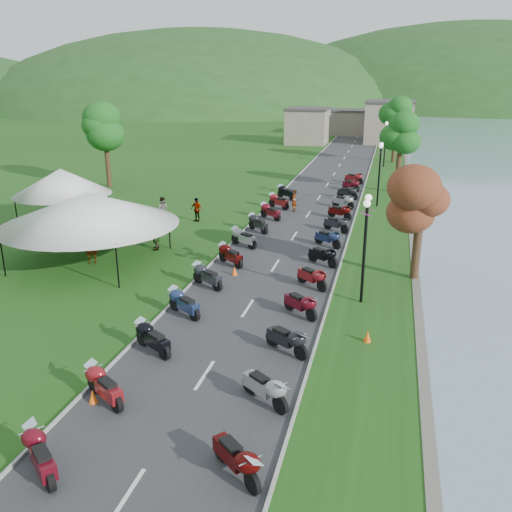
# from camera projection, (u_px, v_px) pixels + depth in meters

# --- Properties ---
(road) EXTENTS (7.00, 120.00, 0.02)m
(road) POSITION_uv_depth(u_px,v_px,m) (319.00, 198.00, 46.91)
(road) COLOR #353538
(road) RESTS_ON ground
(hills_backdrop) EXTENTS (360.00, 120.00, 76.00)m
(hills_backdrop) POSITION_uv_depth(u_px,v_px,m) (380.00, 103.00, 193.92)
(hills_backdrop) COLOR #285621
(hills_backdrop) RESTS_ON ground
(far_building) EXTENTS (18.00, 16.00, 5.00)m
(far_building) POSITION_uv_depth(u_px,v_px,m) (345.00, 123.00, 87.92)
(far_building) COLOR gray
(far_building) RESTS_ON ground
(moto_row_left) EXTENTS (2.60, 47.39, 1.10)m
(moto_row_left) POSITION_uv_depth(u_px,v_px,m) (197.00, 290.00, 25.56)
(moto_row_left) COLOR #331411
(moto_row_left) RESTS_ON ground
(moto_row_right) EXTENTS (2.60, 44.23, 1.10)m
(moto_row_right) POSITION_uv_depth(u_px,v_px,m) (329.00, 238.00, 33.60)
(moto_row_right) COLOR #331411
(moto_row_right) RESTS_ON ground
(vendor_tent_main) EXTENTS (6.64, 6.64, 4.00)m
(vendor_tent_main) POSITION_uv_depth(u_px,v_px,m) (91.00, 228.00, 30.46)
(vendor_tent_main) COLOR white
(vendor_tent_main) RESTS_ON ground
(vendor_tent_side) EXTENTS (4.49, 4.49, 4.00)m
(vendor_tent_side) POSITION_uv_depth(u_px,v_px,m) (63.00, 197.00, 37.97)
(vendor_tent_side) COLOR white
(vendor_tent_side) RESTS_ON ground
(tree_lakeside) EXTENTS (2.46, 2.46, 6.84)m
(tree_lakeside) POSITION_uv_depth(u_px,v_px,m) (420.00, 215.00, 27.44)
(tree_lakeside) COLOR #1F6B1E
(tree_lakeside) RESTS_ON ground
(pedestrian_a) EXTENTS (0.82, 0.76, 1.83)m
(pedestrian_a) POSITION_uv_depth(u_px,v_px,m) (93.00, 263.00, 30.80)
(pedestrian_a) COLOR slate
(pedestrian_a) RESTS_ON ground
(pedestrian_b) EXTENTS (0.97, 0.68, 1.82)m
(pedestrian_b) POSITION_uv_depth(u_px,v_px,m) (163.00, 221.00, 39.46)
(pedestrian_b) COLOR slate
(pedestrian_b) RESTS_ON ground
(pedestrian_c) EXTENTS (1.05, 0.94, 1.55)m
(pedestrian_c) POSITION_uv_depth(u_px,v_px,m) (79.00, 245.00, 33.97)
(pedestrian_c) COLOR slate
(pedestrian_c) RESTS_ON ground
(traffic_cone_near) EXTENTS (0.30, 0.30, 0.47)m
(traffic_cone_near) POSITION_uv_depth(u_px,v_px,m) (93.00, 397.00, 17.67)
(traffic_cone_near) COLOR #F2590C
(traffic_cone_near) RESTS_ON ground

